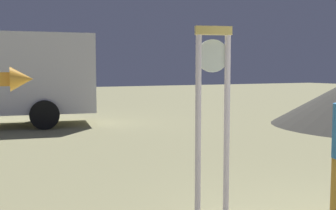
# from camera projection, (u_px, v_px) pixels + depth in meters

# --- Properties ---
(standing_clock) EXTENTS (0.44, 0.20, 2.34)m
(standing_clock) POSITION_uv_depth(u_px,v_px,m) (213.00, 105.00, 4.82)
(standing_clock) COLOR white
(standing_clock) RESTS_ON ground_plane
(box_truck_near) EXTENTS (6.58, 3.40, 2.98)m
(box_truck_near) POSITION_uv_depth(u_px,v_px,m) (3.00, 77.00, 13.15)
(box_truck_near) COLOR silver
(box_truck_near) RESTS_ON ground_plane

